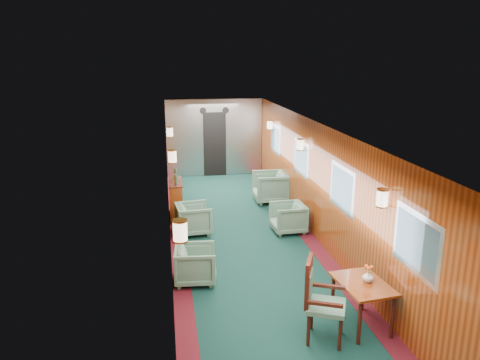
{
  "coord_description": "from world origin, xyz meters",
  "views": [
    {
      "loc": [
        -1.52,
        -8.46,
        3.71
      ],
      "look_at": [
        0.0,
        0.93,
        1.15
      ],
      "focal_mm": 35.0,
      "sensor_mm": 36.0,
      "label": 1
    }
  ],
  "objects_px": {
    "armchair_left_far": "(194,219)",
    "armchair_right_far": "(270,187)",
    "armchair_right_near": "(288,218)",
    "armchair_left_near": "(196,264)",
    "side_chair": "(318,296)",
    "credenza": "(176,199)",
    "dining_table": "(363,290)"
  },
  "relations": [
    {
      "from": "armchair_left_far",
      "to": "armchair_right_far",
      "type": "height_order",
      "value": "armchair_right_far"
    },
    {
      "from": "armchair_left_far",
      "to": "armchair_right_near",
      "type": "height_order",
      "value": "armchair_left_far"
    },
    {
      "from": "armchair_left_far",
      "to": "armchair_right_far",
      "type": "bearing_deg",
      "value": -54.22
    },
    {
      "from": "armchair_left_near",
      "to": "armchair_right_near",
      "type": "relative_size",
      "value": 0.98
    },
    {
      "from": "armchair_left_near",
      "to": "armchair_left_far",
      "type": "height_order",
      "value": "armchair_left_far"
    },
    {
      "from": "side_chair",
      "to": "armchair_right_far",
      "type": "distance_m",
      "value": 6.07
    },
    {
      "from": "armchair_left_near",
      "to": "armchair_right_near",
      "type": "height_order",
      "value": "armchair_right_near"
    },
    {
      "from": "armchair_right_near",
      "to": "credenza",
      "type": "bearing_deg",
      "value": -121.69
    },
    {
      "from": "dining_table",
      "to": "armchair_right_far",
      "type": "bearing_deg",
      "value": 83.0
    },
    {
      "from": "credenza",
      "to": "armchair_left_far",
      "type": "height_order",
      "value": "credenza"
    },
    {
      "from": "armchair_left_far",
      "to": "side_chair",
      "type": "bearing_deg",
      "value": -167.81
    },
    {
      "from": "credenza",
      "to": "armchair_right_near",
      "type": "height_order",
      "value": "credenza"
    },
    {
      "from": "armchair_left_far",
      "to": "armchair_right_near",
      "type": "distance_m",
      "value": 2.02
    },
    {
      "from": "armchair_right_near",
      "to": "side_chair",
      "type": "bearing_deg",
      "value": -11.87
    },
    {
      "from": "dining_table",
      "to": "armchair_left_far",
      "type": "xyz_separation_m",
      "value": [
        -2.09,
        3.92,
        -0.23
      ]
    },
    {
      "from": "armchair_left_near",
      "to": "armchair_left_far",
      "type": "bearing_deg",
      "value": 1.9
    },
    {
      "from": "armchair_left_far",
      "to": "armchair_right_far",
      "type": "xyz_separation_m",
      "value": [
        2.11,
        1.91,
        0.07
      ]
    },
    {
      "from": "armchair_left_near",
      "to": "armchair_left_far",
      "type": "xyz_separation_m",
      "value": [
        0.11,
        2.22,
        0.01
      ]
    },
    {
      "from": "dining_table",
      "to": "armchair_left_far",
      "type": "bearing_deg",
      "value": 111.21
    },
    {
      "from": "armchair_left_far",
      "to": "armchair_right_near",
      "type": "bearing_deg",
      "value": -103.17
    },
    {
      "from": "dining_table",
      "to": "side_chair",
      "type": "distance_m",
      "value": 0.73
    },
    {
      "from": "dining_table",
      "to": "armchair_left_near",
      "type": "relative_size",
      "value": 1.39
    },
    {
      "from": "dining_table",
      "to": "side_chair",
      "type": "height_order",
      "value": "side_chair"
    },
    {
      "from": "armchair_right_near",
      "to": "armchair_right_far",
      "type": "relative_size",
      "value": 0.81
    },
    {
      "from": "dining_table",
      "to": "armchair_left_far",
      "type": "distance_m",
      "value": 4.45
    },
    {
      "from": "armchair_right_far",
      "to": "armchair_left_near",
      "type": "bearing_deg",
      "value": -26.68
    },
    {
      "from": "armchair_left_far",
      "to": "armchair_right_far",
      "type": "relative_size",
      "value": 0.83
    },
    {
      "from": "armchair_right_near",
      "to": "armchair_right_far",
      "type": "xyz_separation_m",
      "value": [
        0.1,
        2.15,
        0.08
      ]
    },
    {
      "from": "armchair_left_near",
      "to": "armchair_right_near",
      "type": "xyz_separation_m",
      "value": [
        2.12,
        1.98,
        0.01
      ]
    },
    {
      "from": "side_chair",
      "to": "armchair_right_far",
      "type": "relative_size",
      "value": 1.33
    },
    {
      "from": "dining_table",
      "to": "armchair_left_far",
      "type": "height_order",
      "value": "dining_table"
    },
    {
      "from": "side_chair",
      "to": "armchair_right_near",
      "type": "xyz_separation_m",
      "value": [
        0.62,
        3.87,
        -0.31
      ]
    }
  ]
}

